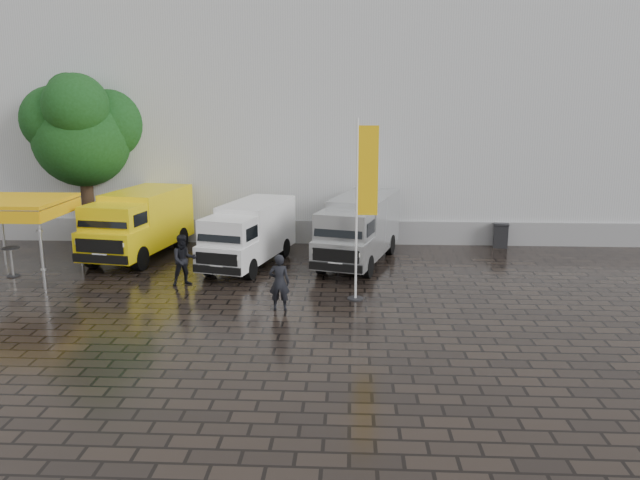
% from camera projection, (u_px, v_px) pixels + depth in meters
% --- Properties ---
extents(ground, '(120.00, 120.00, 0.00)m').
position_uv_depth(ground, '(320.00, 301.00, 19.21)').
color(ground, black).
rests_on(ground, ground).
extents(exhibition_hall, '(44.00, 16.00, 12.00)m').
position_uv_depth(exhibition_hall, '(372.00, 101.00, 33.39)').
color(exhibition_hall, silver).
rests_on(exhibition_hall, ground).
extents(hall_plinth, '(44.00, 0.15, 1.00)m').
position_uv_depth(hall_plinth, '(375.00, 233.00, 26.75)').
color(hall_plinth, gray).
rests_on(hall_plinth, ground).
extents(van_yellow, '(3.03, 5.85, 2.57)m').
position_uv_depth(van_yellow, '(139.00, 225.00, 24.29)').
color(van_yellow, yellow).
rests_on(van_yellow, ground).
extents(van_white, '(3.05, 5.59, 2.30)m').
position_uv_depth(van_white, '(249.00, 235.00, 23.11)').
color(van_white, white).
rests_on(van_white, ground).
extents(van_silver, '(3.41, 6.03, 2.48)m').
position_uv_depth(van_silver, '(359.00, 231.00, 23.45)').
color(van_silver, '#ABAEAF').
rests_on(van_silver, ground).
extents(canopy_tent, '(3.15, 3.15, 2.74)m').
position_uv_depth(canopy_tent, '(16.00, 204.00, 21.41)').
color(canopy_tent, silver).
rests_on(canopy_tent, ground).
extents(flagpole, '(0.88, 0.50, 5.55)m').
position_uv_depth(flagpole, '(363.00, 199.00, 18.72)').
color(flagpole, black).
rests_on(flagpole, ground).
extents(tree, '(4.13, 4.18, 7.41)m').
position_uv_depth(tree, '(81.00, 131.00, 26.47)').
color(tree, black).
rests_on(tree, ground).
extents(cocktail_table, '(0.60, 0.60, 1.04)m').
position_uv_depth(cocktail_table, '(12.00, 262.00, 21.82)').
color(cocktail_table, black).
rests_on(cocktail_table, ground).
extents(wheelie_bin, '(0.72, 0.72, 1.02)m').
position_uv_depth(wheelie_bin, '(501.00, 235.00, 26.15)').
color(wheelie_bin, black).
rests_on(wheelie_bin, ground).
extents(person_front, '(0.62, 0.41, 1.68)m').
position_uv_depth(person_front, '(279.00, 282.00, 18.26)').
color(person_front, black).
rests_on(person_front, ground).
extents(person_tent, '(1.04, 0.96, 1.72)m').
position_uv_depth(person_tent, '(184.00, 260.00, 20.72)').
color(person_tent, black).
rests_on(person_tent, ground).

